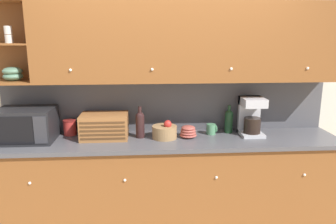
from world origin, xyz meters
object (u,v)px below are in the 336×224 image
object	(u,v)px
bowl_stack_on_counter	(188,132)
second_wine_bottle	(140,123)
wine_bottle	(229,120)
storage_canister	(70,127)
fruit_basket	(165,132)
mug	(211,129)
coffee_maker	(251,116)
bread_box	(104,126)
microwave	(26,125)

from	to	relation	value
bowl_stack_on_counter	second_wine_bottle	bearing A→B (deg)	176.16
bowl_stack_on_counter	wine_bottle	bearing A→B (deg)	17.14
second_wine_bottle	wine_bottle	distance (m)	0.92
bowl_stack_on_counter	wine_bottle	size ratio (longest dim) A/B	0.58
storage_canister	fruit_basket	distance (m)	0.97
mug	wine_bottle	size ratio (longest dim) A/B	0.36
bowl_stack_on_counter	coffee_maker	size ratio (longest dim) A/B	0.44
bowl_stack_on_counter	coffee_maker	world-z (taller)	coffee_maker
bowl_stack_on_counter	mug	size ratio (longest dim) A/B	1.60
second_wine_bottle	wine_bottle	world-z (taller)	second_wine_bottle
bread_box	wine_bottle	xyz separation A→B (m)	(1.26, 0.10, 0.01)
bread_box	coffee_maker	distance (m)	1.47
microwave	storage_canister	world-z (taller)	microwave
coffee_maker	bread_box	bearing A→B (deg)	-179.24
storage_canister	bread_box	world-z (taller)	bread_box
second_wine_bottle	mug	size ratio (longest dim) A/B	2.98
microwave	second_wine_bottle	xyz separation A→B (m)	(1.07, 0.03, -0.02)
wine_bottle	coffee_maker	xyz separation A→B (m)	(0.21, -0.08, 0.06)
coffee_maker	mug	bearing A→B (deg)	174.73
microwave	wine_bottle	size ratio (longest dim) A/B	1.78
bowl_stack_on_counter	mug	distance (m)	0.27
microwave	bread_box	distance (m)	0.73
microwave	second_wine_bottle	world-z (taller)	microwave
second_wine_bottle	fruit_basket	size ratio (longest dim) A/B	1.30
microwave	bowl_stack_on_counter	size ratio (longest dim) A/B	3.07
bread_box	bowl_stack_on_counter	distance (m)	0.82
bread_box	mug	size ratio (longest dim) A/B	4.31
storage_canister	bowl_stack_on_counter	distance (m)	1.19
bread_box	fruit_basket	distance (m)	0.59
fruit_basket	coffee_maker	bearing A→B (deg)	4.04
second_wine_bottle	microwave	bearing A→B (deg)	-178.41
second_wine_bottle	coffee_maker	world-z (taller)	coffee_maker
bread_box	wine_bottle	size ratio (longest dim) A/B	1.56
wine_bottle	coffee_maker	distance (m)	0.23
mug	wine_bottle	world-z (taller)	wine_bottle
fruit_basket	wine_bottle	xyz separation A→B (m)	(0.67, 0.14, 0.07)
storage_canister	mug	size ratio (longest dim) A/B	1.47
fruit_basket	mug	world-z (taller)	fruit_basket
mug	wine_bottle	bearing A→B (deg)	13.33
bread_box	fruit_basket	size ratio (longest dim) A/B	1.88
second_wine_bottle	coffee_maker	xyz separation A→B (m)	(1.12, 0.02, 0.05)
fruit_basket	wine_bottle	world-z (taller)	wine_bottle
microwave	wine_bottle	bearing A→B (deg)	3.84
microwave	fruit_basket	distance (m)	1.32
fruit_basket	coffee_maker	xyz separation A→B (m)	(0.88, 0.06, 0.13)
storage_canister	bread_box	bearing A→B (deg)	-19.81
wine_bottle	bread_box	bearing A→B (deg)	-175.43
microwave	bowl_stack_on_counter	bearing A→B (deg)	-0.07
storage_canister	bowl_stack_on_counter	world-z (taller)	storage_canister
bread_box	wine_bottle	distance (m)	1.26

